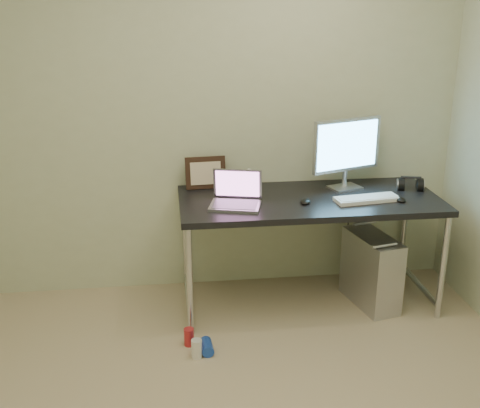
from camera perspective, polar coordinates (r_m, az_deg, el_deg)
name	(u,v)px	position (r m, az deg, el deg)	size (l,w,h in m)	color
wall_back	(203,113)	(4.06, -3.53, 8.61)	(3.50, 0.02, 2.50)	beige
desk	(309,208)	(3.96, 6.57, -0.42)	(1.69, 0.74, 0.75)	black
tower_computer	(371,270)	(4.16, 12.33, -6.13)	(0.31, 0.51, 0.52)	#B5B5BA
cable_a	(348,227)	(4.44, 10.18, -2.17)	(0.01, 0.01, 0.70)	black
cable_b	(360,230)	(4.45, 11.34, -2.45)	(0.01, 0.01, 0.72)	black
can_red	(189,337)	(3.71, -4.86, -12.45)	(0.06, 0.06, 0.11)	red
can_white	(197,349)	(3.59, -4.13, -13.53)	(0.06, 0.06, 0.12)	white
can_blue	(207,347)	(3.65, -3.16, -13.36)	(0.07, 0.07, 0.13)	blue
laptop	(236,197)	(3.76, -0.38, 0.67)	(0.36, 0.32, 0.21)	silver
monitor	(347,148)	(4.08, 10.10, 5.24)	(0.49, 0.21, 0.48)	silver
keyboard	(367,199)	(3.93, 11.94, 0.47)	(0.41, 0.13, 0.03)	white
mouse_right	(400,198)	(3.97, 14.96, 0.52)	(0.06, 0.10, 0.03)	black
mouse_left	(305,200)	(3.82, 6.23, 0.34)	(0.06, 0.10, 0.03)	black
headphones	(410,185)	(4.22, 15.85, 1.74)	(0.19, 0.11, 0.11)	black
picture_frame	(206,173)	(4.07, -3.28, 2.99)	(0.27, 0.03, 0.22)	black
webcam	(249,174)	(4.08, 0.84, 2.85)	(0.05, 0.05, 0.13)	silver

